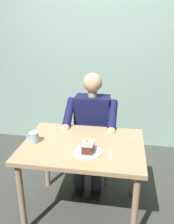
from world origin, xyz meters
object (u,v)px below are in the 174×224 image
at_px(seated_person, 91,129).
at_px(cake_slice, 88,147).
at_px(coffee_cup, 34,137).
at_px(dessert_spoon, 111,157).
at_px(chair, 93,133).
at_px(dining_table, 83,153).

distance_m(seated_person, cake_slice, 0.64).
xyz_separation_m(cake_slice, coffee_cup, (0.48, -0.10, -0.00)).
height_order(coffee_cup, dessert_spoon, coffee_cup).
height_order(chair, coffee_cup, chair).
xyz_separation_m(chair, dessert_spoon, (-0.25, 0.84, 0.22)).
bearing_deg(chair, cake_slice, 94.66).
relative_size(chair, seated_person, 0.75).
relative_size(chair, coffee_cup, 7.92).
distance_m(dining_table, dessert_spoon, 0.32).
relative_size(seated_person, coffee_cup, 10.56).
height_order(seated_person, coffee_cup, seated_person).
bearing_deg(seated_person, coffee_cup, 51.80).
bearing_deg(chair, dining_table, 90.00).
bearing_deg(dining_table, cake_slice, 116.28).
relative_size(coffee_cup, dessert_spoon, 0.80).
bearing_deg(coffee_cup, dining_table, -175.01).
xyz_separation_m(dining_table, coffee_cup, (0.41, 0.04, 0.14)).
xyz_separation_m(dining_table, chair, (0.00, -0.67, -0.13)).
bearing_deg(dessert_spoon, seated_person, -69.67).
bearing_deg(cake_slice, seated_person, -84.03).
relative_size(cake_slice, dessert_spoon, 0.85).
height_order(dining_table, seated_person, seated_person).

